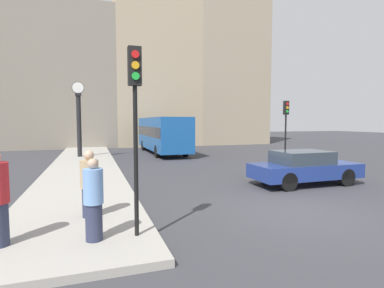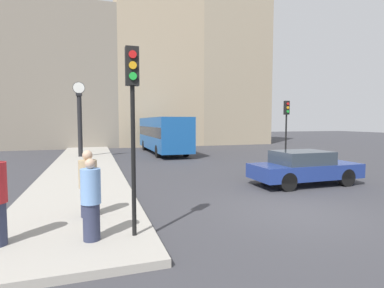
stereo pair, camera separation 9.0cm
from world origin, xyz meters
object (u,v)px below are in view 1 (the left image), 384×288
object	(u,v)px
sedan_car	(304,167)
pedestrian_blue_stripe	(93,200)
bus_distant	(162,133)
pedestrian_tan_coat	(90,184)
traffic_light_near	(135,102)
traffic_light_far	(286,120)
street_clock	(79,120)

from	to	relation	value
sedan_car	pedestrian_blue_stripe	bearing A→B (deg)	-155.31
bus_distant	pedestrian_tan_coat	bearing A→B (deg)	-109.07
bus_distant	traffic_light_near	xyz separation A→B (m)	(-4.54, -17.39, 1.28)
traffic_light_far	pedestrian_tan_coat	world-z (taller)	traffic_light_far
traffic_light_far	pedestrian_blue_stripe	distance (m)	13.16
bus_distant	traffic_light_far	xyz separation A→B (m)	(4.90, -9.32, 1.01)
traffic_light_far	pedestrian_blue_stripe	bearing A→B (deg)	-141.92
street_clock	pedestrian_tan_coat	distance (m)	14.03
bus_distant	traffic_light_far	world-z (taller)	traffic_light_far
bus_distant	street_clock	distance (m)	6.53
traffic_light_far	pedestrian_blue_stripe	xyz separation A→B (m)	(-10.28, -8.05, -1.67)
street_clock	pedestrian_blue_stripe	size ratio (longest dim) A/B	3.08
pedestrian_tan_coat	traffic_light_near	bearing A→B (deg)	-60.39
street_clock	pedestrian_tan_coat	size ratio (longest dim) A/B	3.04
sedan_car	pedestrian_blue_stripe	distance (m)	8.83
sedan_car	traffic_light_far	xyz separation A→B (m)	(2.26, 4.37, 1.94)
sedan_car	bus_distant	world-z (taller)	bus_distant
traffic_light_far	pedestrian_tan_coat	bearing A→B (deg)	-148.08
sedan_car	pedestrian_tan_coat	distance (m)	8.36
traffic_light_near	pedestrian_tan_coat	world-z (taller)	traffic_light_near
sedan_car	bus_distant	size ratio (longest dim) A/B	0.46
traffic_light_near	pedestrian_blue_stripe	distance (m)	2.11
traffic_light_near	street_clock	bearing A→B (deg)	96.00
pedestrian_blue_stripe	bus_distant	bearing A→B (deg)	72.81
traffic_light_near	pedestrian_tan_coat	xyz separation A→B (m)	(-0.92, 1.61, -1.93)
traffic_light_far	street_clock	distance (m)	13.35
sedan_car	bus_distant	bearing A→B (deg)	100.91
bus_distant	pedestrian_tan_coat	world-z (taller)	bus_distant
bus_distant	pedestrian_blue_stripe	xyz separation A→B (m)	(-5.37, -17.38, -0.66)
sedan_car	traffic_light_far	world-z (taller)	traffic_light_far
sedan_car	street_clock	distance (m)	14.87
sedan_car	pedestrian_tan_coat	xyz separation A→B (m)	(-8.09, -2.08, 0.27)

